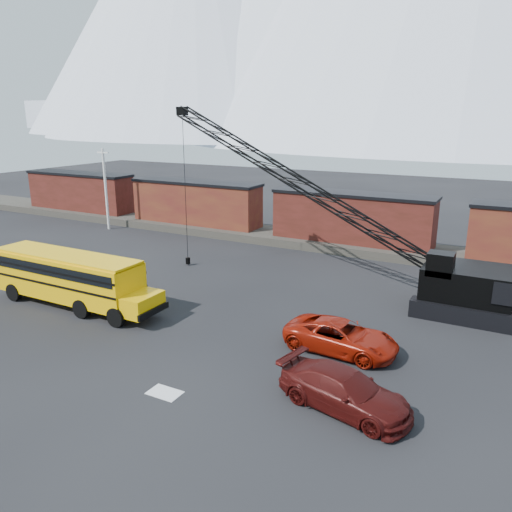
{
  "coord_description": "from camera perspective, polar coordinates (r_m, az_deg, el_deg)",
  "views": [
    {
      "loc": [
        12.53,
        -18.32,
        11.07
      ],
      "look_at": [
        -1.05,
        6.83,
        3.0
      ],
      "focal_mm": 35.0,
      "sensor_mm": 36.0,
      "label": 1
    }
  ],
  "objects": [
    {
      "name": "school_bus",
      "position": [
        31.63,
        -20.28,
        -2.3
      ],
      "size": [
        11.65,
        2.65,
        3.19
      ],
      "color": "#ECAE04",
      "rests_on": "ground"
    },
    {
      "name": "gravel_berm",
      "position": [
        43.57,
        10.75,
        1.24
      ],
      "size": [
        120.0,
        5.0,
        0.7
      ],
      "primitive_type": "cube",
      "color": "#433F37",
      "rests_on": "ground"
    },
    {
      "name": "snow_patch",
      "position": [
        21.73,
        -10.39,
        -15.12
      ],
      "size": [
        1.4,
        0.9,
        0.02
      ],
      "primitive_type": "cube",
      "color": "silver",
      "rests_on": "ground"
    },
    {
      "name": "boxcar_mid",
      "position": [
        43.04,
        10.91,
        4.35
      ],
      "size": [
        13.7,
        3.1,
        4.17
      ],
      "color": "#541C17",
      "rests_on": "gravel_berm"
    },
    {
      "name": "utility_pole",
      "position": [
        51.98,
        -16.8,
        7.45
      ],
      "size": [
        1.4,
        0.24,
        8.0
      ],
      "color": "silver",
      "rests_on": "ground"
    },
    {
      "name": "boxcar_west_far",
      "position": [
        60.64,
        -19.45,
        7.0
      ],
      "size": [
        13.7,
        3.1,
        4.17
      ],
      "color": "#541C17",
      "rests_on": "gravel_berm"
    },
    {
      "name": "boxcar_west_near",
      "position": [
        50.09,
        -6.87,
        6.11
      ],
      "size": [
        13.7,
        3.1,
        4.17
      ],
      "color": "#4D1616",
      "rests_on": "gravel_berm"
    },
    {
      "name": "red_pickup",
      "position": [
        24.77,
        9.71,
        -9.07
      ],
      "size": [
        5.62,
        2.82,
        1.53
      ],
      "primitive_type": "imported",
      "rotation": [
        0.0,
        0.0,
        1.52
      ],
      "color": "maroon",
      "rests_on": "ground"
    },
    {
      "name": "crawler_crane",
      "position": [
        32.05,
        8.17,
        6.31
      ],
      "size": [
        23.05,
        4.2,
        11.87
      ],
      "color": "black",
      "rests_on": "ground"
    },
    {
      "name": "maroon_suv",
      "position": [
        20.32,
        10.08,
        -14.91
      ],
      "size": [
        5.77,
        3.31,
        1.57
      ],
      "primitive_type": "imported",
      "rotation": [
        0.0,
        0.0,
        1.36
      ],
      "color": "#3D0C0B",
      "rests_on": "ground"
    },
    {
      "name": "ground",
      "position": [
        24.81,
        -5.47,
        -10.82
      ],
      "size": [
        160.0,
        160.0,
        0.0
      ],
      "primitive_type": "plane",
      "color": "black",
      "rests_on": "ground"
    }
  ]
}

